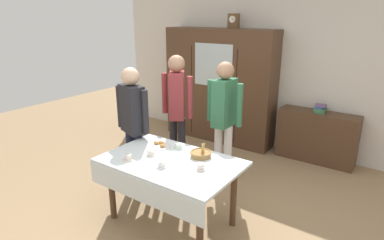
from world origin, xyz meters
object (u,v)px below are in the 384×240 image
Objects in this scene: book_stack at (320,109)px; tea_cup_far_right at (151,153)px; pastry_plate at (159,145)px; bookshelf_low at (317,137)px; dining_table at (169,171)px; bread_basket at (201,154)px; spoon_near_right at (204,180)px; person_near_right_end at (177,103)px; tea_cup_front_edge at (200,167)px; tea_cup_mid_right at (162,164)px; tea_cup_far_left at (128,157)px; spoon_center at (231,167)px; person_by_cabinet at (224,111)px; mantel_clock at (234,21)px; wall_cabinet at (219,86)px; tea_cup_near_left at (179,146)px; person_behind_table_right at (133,118)px.

book_stack is 2.87m from tea_cup_far_right.
bookshelf_low is at bearing 62.55° from pastry_plate.
dining_table is 0.40m from bread_basket.
person_near_right_end is at bearing 135.96° from spoon_near_right.
tea_cup_mid_right is at bearing -153.03° from tea_cup_front_edge.
bookshelf_low is 5.52× the size of book_stack.
tea_cup_far_left is 0.93m from spoon_near_right.
pastry_plate reaches higher than spoon_center.
book_stack is 1.82× the size of spoon_near_right.
bookshelf_low is 1.82m from person_by_cabinet.
dining_table is 6.18× the size of mantel_clock.
book_stack is at bearing 1.63° from wall_cabinet.
person_by_cabinet is at bearing -121.11° from book_stack.
mantel_clock is 0.14× the size of person_by_cabinet.
tea_cup_front_edge is at bearing -63.38° from wall_cabinet.
tea_cup_mid_right is (0.14, -0.48, 0.00)m from tea_cup_near_left.
tea_cup_front_edge is 1.09× the size of spoon_center.
person_behind_table_right is (-1.07, 0.05, 0.21)m from bread_basket.
person_by_cabinet reaches higher than tea_cup_mid_right.
person_behind_table_right is at bearing -95.19° from mantel_clock.
tea_cup_front_edge is at bearing -30.91° from tea_cup_near_left.
mantel_clock reaches higher than tea_cup_mid_right.
tea_cup_near_left and tea_cup_mid_right have the same top height.
spoon_center is (0.39, -0.04, -0.03)m from bread_basket.
tea_cup_far_left is at bearing -174.73° from spoon_near_right.
pastry_plate is (0.03, 0.48, -0.02)m from tea_cup_far_left.
spoon_near_right is at bearing 0.93° from tea_cup_mid_right.
spoon_center is at bearing 15.78° from tea_cup_far_right.
tea_cup_front_edge reaches higher than spoon_near_right.
wall_cabinet is 17.37× the size of spoon_near_right.
wall_cabinet is 15.90× the size of tea_cup_near_left.
person_behind_table_right is (-0.20, -2.24, -1.14)m from mantel_clock.
tea_cup_mid_right is at bearing 10.74° from tea_cup_far_left.
tea_cup_far_right reaches higher than spoon_center.
person_near_right_end reaches higher than tea_cup_front_edge.
tea_cup_front_edge is (1.28, -2.55, -0.22)m from wall_cabinet.
person_by_cabinet reaches higher than bread_basket.
tea_cup_front_edge reaches higher than dining_table.
mantel_clock reaches higher than pastry_plate.
tea_cup_far_right is 0.71m from person_behind_table_right.
tea_cup_front_edge is 1.22m from person_by_cabinet.
bread_basket reaches higher than tea_cup_far_right.
tea_cup_far_right is (-0.27, 0.02, 0.14)m from dining_table.
person_near_right_end is (0.22, -1.55, 0.05)m from wall_cabinet.
tea_cup_mid_right is (0.29, -0.16, 0.00)m from tea_cup_far_right.
mantel_clock is 1.85× the size of tea_cup_far_right.
person_near_right_end is at bearing -134.33° from bookshelf_low.
tea_cup_mid_right is 0.08× the size of person_behind_table_right.
wall_cabinet is at bearing 103.75° from tea_cup_far_right.
tea_cup_far_left reaches higher than pastry_plate.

